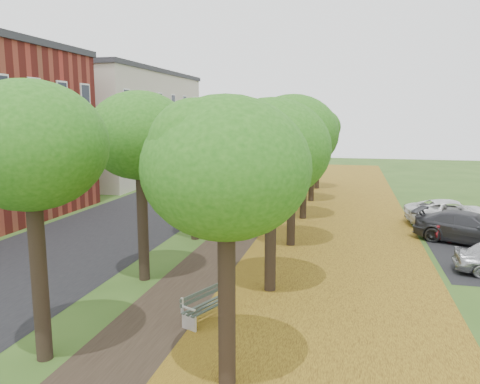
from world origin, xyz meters
The scene contains 11 objects.
ground centered at (0.00, 0.00, 0.00)m, with size 120.00×120.00×0.00m, color #2D4C19.
street_asphalt centered at (-7.50, 15.00, 0.00)m, with size 8.00×70.00×0.01m, color black.
footpath centered at (0.00, 15.00, 0.00)m, with size 3.20×70.00×0.01m, color black.
leaf_verge centered at (5.00, 15.00, 0.01)m, with size 7.50×70.00×0.01m, color olive.
tree_row_west centered at (-2.20, 15.00, 5.15)m, with size 3.90×33.90×6.85m.
tree_row_east centered at (2.60, 15.00, 5.15)m, with size 3.90×33.90×6.85m.
building_cream centered at (-17.00, 33.00, 5.21)m, with size 10.30×20.30×10.40m.
bench centered at (1.14, 3.16, 0.46)m, with size 1.25×1.92×0.88m.
car_red centered at (11.00, 15.02, 0.62)m, with size 1.30×3.74×1.23m, color maroon.
car_grey centered at (11.00, 14.24, 0.75)m, with size 2.10×5.18×1.50m, color #2F2F34.
car_white centered at (11.00, 18.08, 0.72)m, with size 2.38×5.15×1.43m, color white.
Camera 1 is at (5.16, -9.65, 6.13)m, focal length 35.00 mm.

